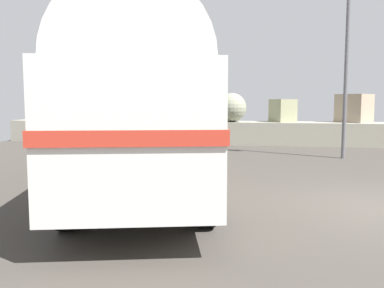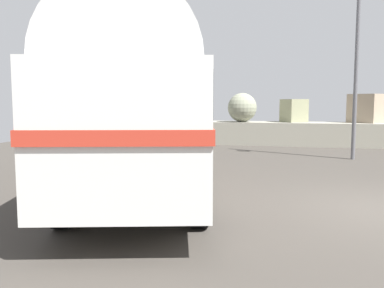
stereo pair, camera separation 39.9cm
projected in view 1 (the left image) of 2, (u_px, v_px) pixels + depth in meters
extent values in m
cube|color=gray|center=(320.00, 134.00, 19.35)|extent=(31.36, 1.80, 1.10)
sphere|color=#99997A|center=(67.00, 110.00, 22.00)|extent=(1.03, 1.03, 1.03)
sphere|color=gray|center=(125.00, 108.00, 20.75)|extent=(1.35, 1.35, 1.35)
cube|color=#989A8A|center=(175.00, 109.00, 20.94)|extent=(1.65, 1.65, 1.17)
sphere|color=gray|center=(232.00, 107.00, 19.69)|extent=(1.39, 1.39, 1.39)
cube|color=#979974|center=(283.00, 111.00, 19.67)|extent=(1.36, 1.41, 1.09)
cube|color=gray|center=(354.00, 108.00, 19.35)|extent=(1.87, 1.87, 1.33)
cylinder|color=black|center=(109.00, 157.00, 11.67)|extent=(0.52, 1.00, 0.96)
cylinder|color=black|center=(186.00, 156.00, 11.84)|extent=(0.52, 1.00, 0.96)
cylinder|color=black|center=(68.00, 200.00, 6.51)|extent=(0.52, 1.00, 0.96)
cylinder|color=black|center=(205.00, 198.00, 6.68)|extent=(0.52, 1.00, 0.96)
cube|color=silver|center=(143.00, 124.00, 9.07)|extent=(4.50, 8.74, 2.10)
cylinder|color=silver|center=(143.00, 76.00, 8.96)|extent=(4.22, 8.36, 2.20)
cube|color=red|center=(143.00, 122.00, 9.06)|extent=(4.56, 8.83, 0.20)
cube|color=black|center=(143.00, 98.00, 9.01)|extent=(4.44, 8.42, 0.64)
cube|color=silver|center=(149.00, 143.00, 13.39)|extent=(2.24, 0.75, 0.28)
cylinder|color=#5B5B60|center=(347.00, 61.00, 14.49)|extent=(0.14, 0.14, 7.02)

